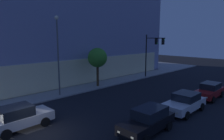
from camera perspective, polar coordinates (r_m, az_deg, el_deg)
The scene contains 9 objects.
ground_plane at distance 15.00m, azimuth -19.76°, elevation -17.10°, with size 120.00×120.00×0.00m, color black.
modern_building at distance 39.98m, azimuth -16.22°, elevation 15.16°, with size 31.91×25.90×21.86m.
traffic_light_far_corner at distance 32.16m, azimuth 11.45°, elevation 6.12°, with size 0.54×3.65×6.79m.
street_lamp_sidewalk at distance 22.53m, azimuth -15.15°, elevation 6.41°, with size 0.44×0.44×8.64m.
sidewalk_tree at distance 26.16m, azimuth -4.15°, elevation 3.45°, with size 2.53×2.53×5.03m.
car_silver at distance 16.17m, azimuth -24.82°, elevation -12.08°, with size 4.42×2.26×1.74m.
car_black at distance 14.41m, azimuth 10.13°, elevation -13.90°, with size 4.62×2.09×1.75m.
car_white at distance 19.08m, azimuth 19.91°, elevation -8.64°, with size 4.76×2.24×1.66m.
car_red at distance 24.17m, azimuth 25.96°, elevation -5.26°, with size 4.54×2.06×1.66m.
Camera 1 is at (-5.36, -12.39, 6.54)m, focal length 32.17 mm.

